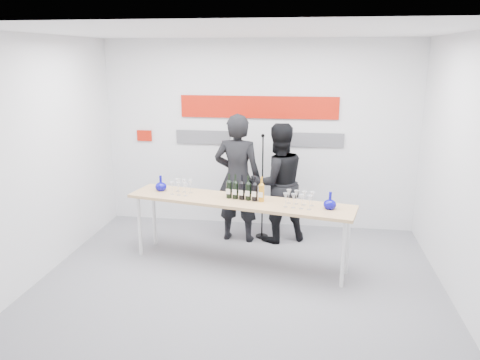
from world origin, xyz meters
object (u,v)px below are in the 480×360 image
object	(u,v)px
tasting_table	(239,205)
presenter_left	(237,178)
mic_stand	(262,207)
presenter_right	(278,183)

from	to	relation	value
tasting_table	presenter_left	size ratio (longest dim) A/B	1.59
tasting_table	mic_stand	size ratio (longest dim) A/B	1.89
presenter_left	presenter_right	world-z (taller)	presenter_left
tasting_table	presenter_left	bearing A→B (deg)	111.43
presenter_right	presenter_left	bearing A→B (deg)	-16.99
tasting_table	presenter_left	distance (m)	0.88
presenter_left	presenter_right	bearing A→B (deg)	-166.99
tasting_table	presenter_right	bearing A→B (deg)	76.13
tasting_table	mic_stand	distance (m)	1.08
presenter_left	presenter_right	xyz separation A→B (m)	(0.59, 0.08, -0.07)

